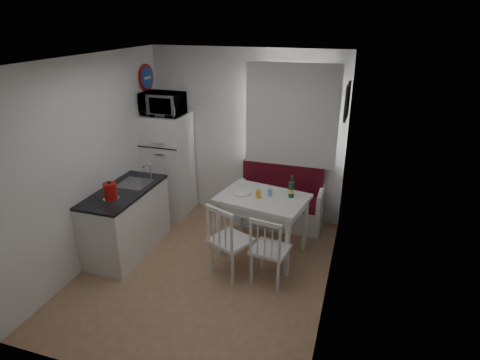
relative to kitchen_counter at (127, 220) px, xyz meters
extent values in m
cube|color=#94724F|center=(1.20, -0.16, -0.46)|extent=(3.00, 3.50, 0.02)
cube|color=white|center=(1.20, -0.16, 2.14)|extent=(3.00, 3.50, 0.02)
cube|color=white|center=(1.20, 1.59, 0.84)|extent=(3.00, 0.02, 2.60)
cube|color=white|center=(1.20, -1.91, 0.84)|extent=(3.00, 0.02, 2.60)
cube|color=white|center=(-0.30, -0.16, 0.84)|extent=(0.02, 3.50, 2.60)
cube|color=white|center=(2.70, -0.16, 0.84)|extent=(0.02, 3.50, 2.60)
cube|color=white|center=(1.90, 1.56, 1.17)|extent=(1.22, 0.06, 1.47)
cube|color=white|center=(1.90, 1.49, 1.22)|extent=(1.35, 0.02, 1.50)
cube|color=white|center=(0.00, -0.01, -0.03)|extent=(0.60, 1.30, 0.86)
cube|color=black|center=(0.00, -0.01, 0.43)|extent=(0.62, 1.32, 0.03)
cube|color=#99999E|center=(0.02, 0.24, 0.39)|extent=(0.40, 0.40, 0.10)
cylinder|color=silver|center=(0.18, 0.42, 0.57)|extent=(0.02, 0.02, 0.26)
cylinder|color=#194299|center=(-0.27, 1.29, 1.69)|extent=(0.03, 0.40, 0.40)
cube|color=black|center=(2.67, 0.94, 1.59)|extent=(0.04, 0.52, 0.42)
cube|color=white|center=(1.81, 1.32, -0.27)|extent=(1.30, 0.50, 0.36)
cube|color=#5B0E1D|center=(1.81, 1.32, -0.03)|extent=(1.24, 0.46, 0.12)
cube|color=#5B0E1D|center=(1.81, 1.51, 0.25)|extent=(1.24, 0.10, 0.46)
cube|color=white|center=(1.76, 0.49, 0.36)|extent=(1.24, 0.97, 0.04)
cube|color=white|center=(1.76, 0.49, 0.27)|extent=(1.11, 0.84, 0.13)
cylinder|color=white|center=(1.76, 0.49, -0.06)|extent=(0.07, 0.07, 0.79)
cube|color=white|center=(1.51, -0.08, 0.01)|extent=(0.58, 0.57, 0.04)
cube|color=white|center=(1.51, -0.27, 0.26)|extent=(0.41, 0.21, 0.47)
cube|color=white|center=(2.01, -0.08, -0.03)|extent=(0.47, 0.46, 0.04)
cube|color=white|center=(2.01, -0.26, 0.21)|extent=(0.40, 0.10, 0.44)
cube|color=white|center=(0.02, 1.24, 0.36)|extent=(0.65, 0.65, 1.63)
imported|color=white|center=(0.02, 1.19, 1.34)|extent=(0.60, 0.41, 0.33)
cylinder|color=#A4100D|center=(0.05, -0.33, 0.57)|extent=(0.19, 0.19, 0.26)
cylinder|color=gold|center=(1.71, 0.44, 0.43)|extent=(0.06, 0.06, 0.11)
cylinder|color=#7FAAD8|center=(1.84, 0.54, 0.43)|extent=(0.06, 0.06, 0.10)
cylinder|color=white|center=(1.46, 0.51, 0.39)|extent=(0.26, 0.26, 0.02)
camera|label=1|loc=(2.92, -4.09, 2.58)|focal=30.00mm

